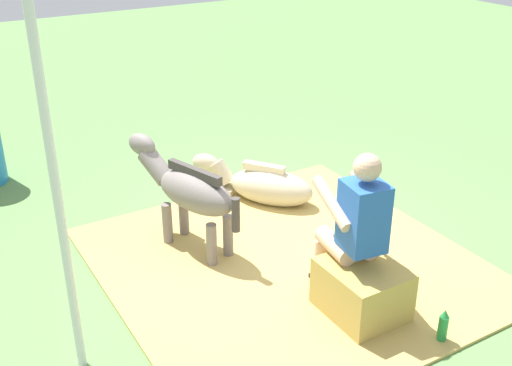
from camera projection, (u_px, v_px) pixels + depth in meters
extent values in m
plane|color=#608C4C|center=(278.00, 249.00, 5.64)|extent=(24.00, 24.00, 0.00)
cube|color=tan|center=(287.00, 264.00, 5.40)|extent=(3.08, 2.96, 0.02)
cube|color=tan|center=(362.00, 291.00, 4.70)|extent=(0.61, 0.52, 0.42)
cylinder|color=#D8AD8C|center=(335.00, 245.00, 4.76)|extent=(0.42, 0.20, 0.14)
cylinder|color=#D8AD8C|center=(321.00, 263.00, 5.04)|extent=(0.11, 0.11, 0.42)
cube|color=black|center=(320.00, 282.00, 5.12)|extent=(0.23, 0.13, 0.06)
cylinder|color=#D8AD8C|center=(358.00, 240.00, 4.82)|extent=(0.42, 0.20, 0.14)
cylinder|color=#D8AD8C|center=(343.00, 258.00, 5.11)|extent=(0.11, 0.11, 0.42)
cube|color=black|center=(341.00, 277.00, 5.19)|extent=(0.23, 0.13, 0.06)
cube|color=#2659B2|center=(363.00, 216.00, 4.48)|extent=(0.34, 0.32, 0.52)
cylinder|color=#D8AD8C|center=(332.00, 203.00, 4.56)|extent=(0.51, 0.16, 0.26)
cylinder|color=#D8AD8C|center=(370.00, 196.00, 4.67)|extent=(0.51, 0.16, 0.26)
sphere|color=#D8AD8C|center=(367.00, 167.00, 4.32)|extent=(0.20, 0.20, 0.20)
ellipsoid|color=slate|center=(195.00, 192.00, 5.38)|extent=(0.90, 0.56, 0.34)
cylinder|color=slate|center=(167.00, 224.00, 5.64)|extent=(0.09, 0.09, 0.40)
cylinder|color=slate|center=(184.00, 216.00, 5.78)|extent=(0.09, 0.09, 0.40)
cylinder|color=slate|center=(212.00, 246.00, 5.31)|extent=(0.09, 0.09, 0.40)
cylinder|color=slate|center=(228.00, 237.00, 5.44)|extent=(0.09, 0.09, 0.40)
cylinder|color=slate|center=(156.00, 166.00, 5.64)|extent=(0.40, 0.28, 0.33)
ellipsoid|color=slate|center=(142.00, 145.00, 5.68)|extent=(0.35, 0.25, 0.20)
cube|color=#433D3A|center=(195.00, 172.00, 5.30)|extent=(0.59, 0.24, 0.08)
cylinder|color=#433D3A|center=(236.00, 215.00, 5.12)|extent=(0.07, 0.07, 0.30)
ellipsoid|color=beige|center=(271.00, 187.00, 6.38)|extent=(0.95, 0.84, 0.36)
cube|color=beige|center=(223.00, 189.00, 6.63)|extent=(0.37, 0.36, 0.10)
cylinder|color=beige|center=(221.00, 173.00, 6.55)|extent=(0.34, 0.31, 0.30)
ellipsoid|color=beige|center=(206.00, 163.00, 6.58)|extent=(0.34, 0.31, 0.20)
cube|color=beige|center=(264.00, 168.00, 6.32)|extent=(0.40, 0.32, 0.08)
cylinder|color=#268C3F|center=(443.00, 329.00, 4.45)|extent=(0.07, 0.07, 0.22)
cone|color=#268C3F|center=(445.00, 313.00, 4.39)|extent=(0.06, 0.06, 0.06)
cylinder|color=silver|center=(58.00, 202.00, 3.76)|extent=(0.06, 0.06, 2.48)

